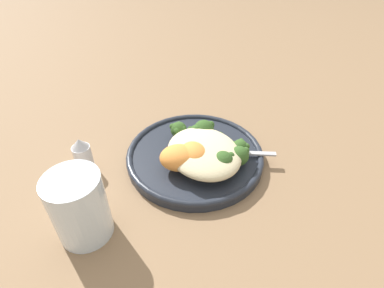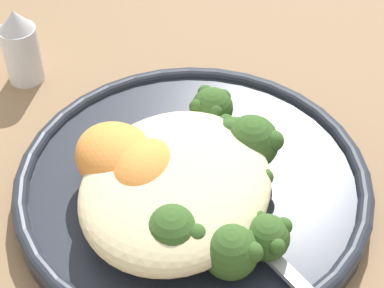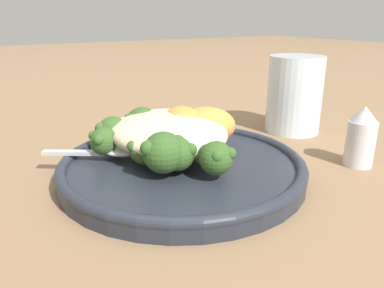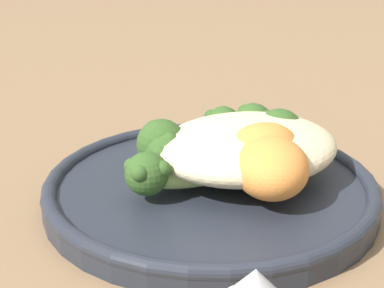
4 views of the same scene
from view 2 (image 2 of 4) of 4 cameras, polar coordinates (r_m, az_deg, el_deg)
name	(u,v)px [view 2 (image 2 of 4)]	position (r m, az deg, el deg)	size (l,w,h in m)	color
ground_plane	(196,189)	(0.48, 0.32, -4.00)	(4.00, 4.00, 0.00)	#846647
plate	(198,185)	(0.47, 0.56, -3.68)	(0.26, 0.26, 0.02)	#232833
quinoa_mound	(180,187)	(0.42, -1.11, -3.84)	(0.15, 0.12, 0.04)	beige
broccoli_stalk_0	(173,228)	(0.40, -1.73, -7.46)	(0.10, 0.06, 0.04)	#9EBC66
broccoli_stalk_1	(216,229)	(0.41, 2.11, -7.55)	(0.10, 0.10, 0.03)	#9EBC66
broccoli_stalk_2	(239,216)	(0.42, 4.19, -6.39)	(0.07, 0.10, 0.03)	#9EBC66
broccoli_stalk_3	(223,173)	(0.44, 2.73, -2.61)	(0.03, 0.09, 0.03)	#9EBC66
broccoli_stalk_4	(241,146)	(0.45, 4.41, -0.17)	(0.06, 0.08, 0.04)	#9EBC66
broccoli_stalk_5	(220,145)	(0.46, 2.54, -0.08)	(0.07, 0.07, 0.03)	#9EBC66
broccoli_stalk_6	(203,123)	(0.48, 0.99, 1.90)	(0.10, 0.03, 0.03)	#9EBC66
sweet_potato_chunk_0	(118,160)	(0.44, -6.56, -1.39)	(0.07, 0.05, 0.04)	orange
sweet_potato_chunk_1	(142,177)	(0.44, -4.45, -2.92)	(0.06, 0.05, 0.03)	orange
sweet_potato_chunk_2	(146,177)	(0.43, -4.10, -2.95)	(0.06, 0.05, 0.04)	orange
sweet_potato_chunk_3	(136,197)	(0.42, -5.04, -4.71)	(0.05, 0.04, 0.04)	orange
spoon	(257,240)	(0.42, 5.78, -8.49)	(0.07, 0.10, 0.01)	#B7B7BC
salt_shaker	(20,46)	(0.58, -15.00, 8.38)	(0.03, 0.03, 0.07)	silver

